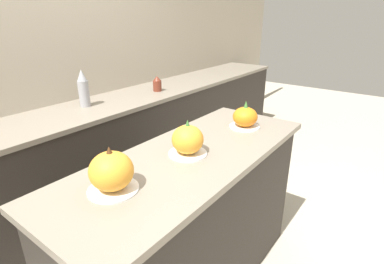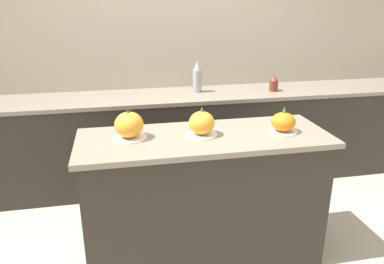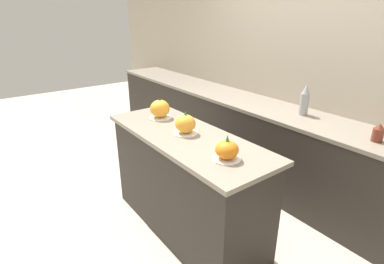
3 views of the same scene
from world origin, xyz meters
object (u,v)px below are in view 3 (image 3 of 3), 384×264
object	(u,v)px
pumpkin_cake_center	(185,124)
pumpkin_cake_right	(227,150)
pumpkin_cake_left	(160,109)
bottle_short	(378,133)
bottle_tall	(305,100)

from	to	relation	value
pumpkin_cake_center	pumpkin_cake_right	distance (m)	0.53
pumpkin_cake_left	pumpkin_cake_right	bearing A→B (deg)	-4.80
pumpkin_cake_left	pumpkin_cake_center	distance (m)	0.45
pumpkin_cake_center	pumpkin_cake_right	bearing A→B (deg)	-5.00
pumpkin_cake_right	bottle_short	xyz separation A→B (m)	(0.44, 1.17, -0.02)
pumpkin_cake_left	pumpkin_cake_right	size ratio (longest dim) A/B	1.09
pumpkin_cake_center	bottle_tall	world-z (taller)	bottle_tall
pumpkin_cake_left	pumpkin_cake_center	xyz separation A→B (m)	(0.45, -0.04, -0.01)
bottle_short	pumpkin_cake_right	bearing A→B (deg)	-110.51
pumpkin_cake_left	pumpkin_cake_right	world-z (taller)	pumpkin_cake_left
pumpkin_cake_right	bottle_short	distance (m)	1.25
pumpkin_cake_center	bottle_tall	xyz separation A→B (m)	(0.24, 1.24, 0.04)
pumpkin_cake_left	bottle_short	distance (m)	1.79
bottle_tall	pumpkin_cake_right	bearing A→B (deg)	-77.22
pumpkin_cake_left	pumpkin_cake_right	distance (m)	0.99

